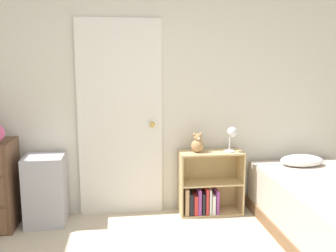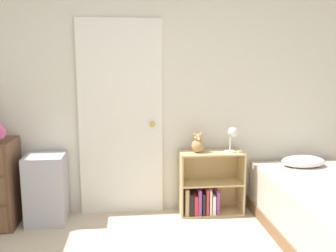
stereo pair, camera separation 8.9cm
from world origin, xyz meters
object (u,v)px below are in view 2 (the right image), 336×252
at_px(storage_bin, 46,189).
at_px(bookshelf, 206,190).
at_px(desk_lamp, 232,135).
at_px(teddy_bear, 198,144).
at_px(bed, 335,215).

bearing_deg(storage_bin, bookshelf, 1.82).
bearing_deg(desk_lamp, teddy_bear, 173.48).
relative_size(bookshelf, desk_lamp, 2.51).
xyz_separation_m(bookshelf, desk_lamp, (0.25, -0.04, 0.60)).
relative_size(bookshelf, teddy_bear, 3.23).
distance_m(teddy_bear, desk_lamp, 0.37).
distance_m(storage_bin, bookshelf, 1.63).
distance_m(storage_bin, bed, 2.72).
xyz_separation_m(storage_bin, desk_lamp, (1.88, 0.01, 0.51)).
relative_size(bookshelf, bed, 0.37).
distance_m(bookshelf, teddy_bear, 0.51).
bearing_deg(desk_lamp, storage_bin, -179.72).
bearing_deg(bookshelf, desk_lamp, -9.60).
height_order(storage_bin, bookshelf, storage_bin).
distance_m(desk_lamp, bed, 1.19).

